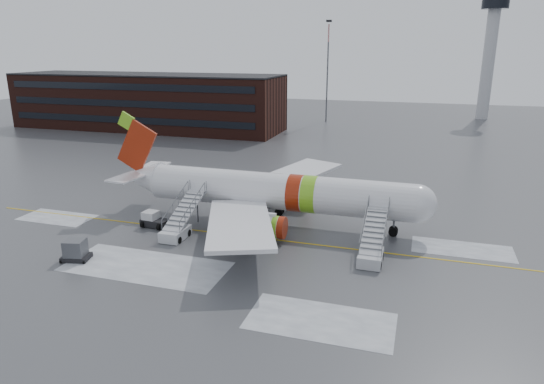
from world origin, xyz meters
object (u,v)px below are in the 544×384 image
(airliner, at_px, (269,191))
(pushback_tug, at_px, (154,220))
(airstair_fwd, at_px, (372,249))
(airstair_aft, at_px, (179,226))
(uld_container, at_px, (76,251))

(airliner, xyz_separation_m, pushback_tug, (-11.08, -4.88, -2.71))
(airliner, relative_size, airstair_fwd, 4.55)
(airstair_fwd, bearing_deg, airstair_aft, 180.00)
(airstair_aft, bearing_deg, airstair_fwd, 0.00)
(airliner, xyz_separation_m, airstair_fwd, (11.52, -6.54, -2.35))
(airliner, bearing_deg, pushback_tug, -156.22)
(airstair_fwd, xyz_separation_m, uld_container, (-24.76, -7.75, -0.19))
(pushback_tug, bearing_deg, airliner, 23.78)
(airstair_aft, xyz_separation_m, pushback_tug, (-3.82, 1.65, -0.36))
(airstair_fwd, distance_m, airstair_aft, 18.79)
(airliner, relative_size, uld_container, 13.40)
(airstair_fwd, height_order, pushback_tug, airstair_fwd)
(airstair_fwd, bearing_deg, airliner, 150.44)
(airliner, relative_size, pushback_tug, 11.99)
(airstair_aft, relative_size, uld_container, 2.95)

